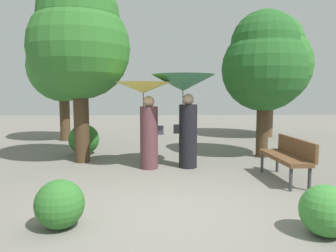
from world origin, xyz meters
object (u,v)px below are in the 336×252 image
Objects in this scene: person_right at (184,96)px; tree_mid_right at (270,59)px; person_left at (146,107)px; park_bench at (288,155)px; tree_near_right at (264,61)px; tree_near_left at (63,60)px; tree_mid_left at (79,39)px.

tree_mid_right is (3.69, 5.02, 1.35)m from person_right.
person_left is 1.28× the size of park_bench.
tree_near_right is at bearing -76.52° from person_left.
tree_near_left is (-5.88, 5.47, 2.35)m from park_bench.
person_right reaches higher than person_left.
person_right reaches higher than park_bench.
person_left is 0.43× the size of tree_mid_left.
tree_near_right is (2.18, 1.15, 0.89)m from person_right.
tree_near_right reaches higher than person_right.
tree_mid_right reaches higher than tree_near_right.
tree_near_left is 3.91m from tree_mid_left.
tree_mid_right is (4.56, 5.08, 1.59)m from person_left.
park_bench is 0.34× the size of tree_mid_left.
person_right is 0.45× the size of tree_mid_right.
park_bench is at bearing -42.94° from tree_near_left.
person_right is (0.87, 0.07, 0.24)m from person_left.
person_right is 0.55× the size of tree_near_right.
tree_mid_right is at bearing -44.65° from person_right.
person_right is 2.92m from tree_mid_left.
tree_mid_left is at bearing -115.33° from park_bench.
person_right is 1.39× the size of park_bench.
park_bench is 0.35× the size of tree_near_left.
park_bench is at bearing -22.61° from tree_mid_left.
tree_near_right is (3.05, 1.22, 1.13)m from person_left.
tree_near_right reaches higher than park_bench.
person_left is 3.13m from park_bench.
tree_near_left is 1.13× the size of tree_near_right.
tree_mid_left is at bearing 66.22° from person_right.
person_left reaches higher than park_bench.
person_left is 0.90m from person_right.
tree_near_right is 4.71m from tree_mid_left.
tree_near_right is at bearing 5.72° from tree_mid_left.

